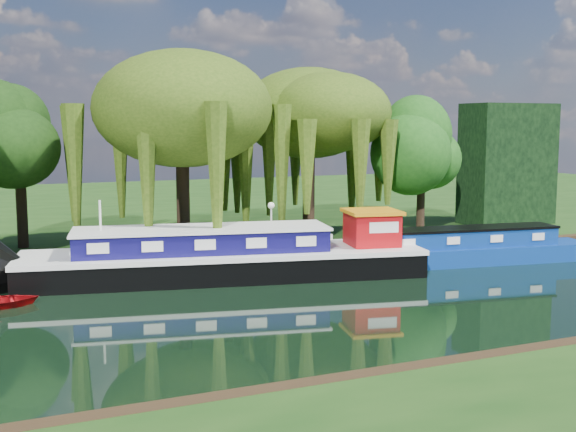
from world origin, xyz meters
name	(u,v)px	position (x,y,z in m)	size (l,w,h in m)	color
ground	(359,304)	(0.00, 0.00, 0.00)	(120.00, 120.00, 0.00)	black
far_bank	(159,208)	(0.00, 34.00, 0.23)	(120.00, 52.00, 0.45)	#14360E
dutch_barge	(228,257)	(-3.17, 6.81, 0.97)	(18.97, 7.71, 3.91)	black
narrowboat	(466,250)	(9.13, 5.24, 0.72)	(13.96, 4.17, 2.01)	navy
willow_left	(181,112)	(-3.67, 12.70, 7.72)	(8.36, 8.36, 10.01)	black
willow_right	(309,125)	(4.12, 13.57, 7.07)	(7.45, 7.45, 9.07)	black
tree_far_mid	(19,143)	(-11.55, 16.60, 6.11)	(5.01, 5.01, 8.20)	black
tree_far_right	(422,152)	(11.31, 12.67, 5.39)	(4.38, 4.38, 7.17)	black
conifer_hedge	(507,164)	(19.00, 14.00, 4.45)	(6.00, 3.00, 8.00)	black
lamppost	(271,213)	(0.50, 10.50, 2.42)	(0.36, 0.36, 2.56)	silver
mooring_posts	(268,248)	(-0.50, 8.40, 0.95)	(19.16, 0.16, 1.00)	silver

